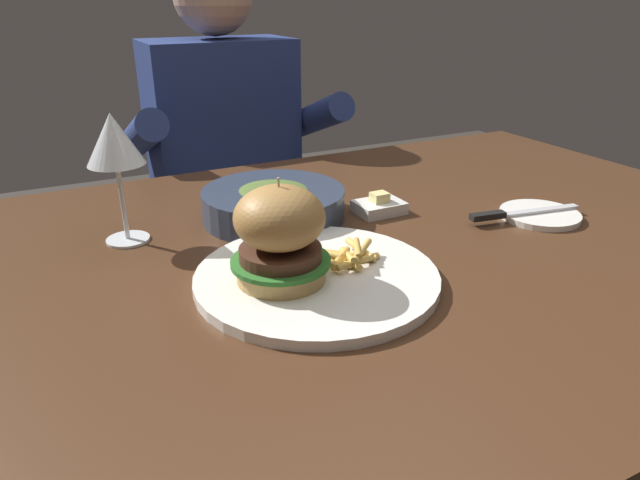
{
  "coord_description": "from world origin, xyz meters",
  "views": [
    {
      "loc": [
        -0.38,
        -0.66,
        1.09
      ],
      "look_at": [
        -0.07,
        -0.05,
        0.78
      ],
      "focal_mm": 32.0,
      "sensor_mm": 36.0,
      "label": 1
    }
  ],
  "objects_px": {
    "soup_bowl": "(274,203)",
    "bread_plate": "(540,215)",
    "butter_dish": "(379,206)",
    "burger_sandwich": "(280,234)",
    "main_plate": "(317,277)",
    "table_knife": "(515,213)",
    "diner_person": "(228,201)",
    "wine_glass": "(114,143)"
  },
  "relations": [
    {
      "from": "soup_bowl",
      "to": "bread_plate",
      "type": "bearing_deg",
      "value": -26.83
    },
    {
      "from": "butter_dish",
      "to": "soup_bowl",
      "type": "bearing_deg",
      "value": 160.73
    },
    {
      "from": "burger_sandwich",
      "to": "bread_plate",
      "type": "xyz_separation_m",
      "value": [
        0.48,
        0.03,
        -0.07
      ]
    },
    {
      "from": "main_plate",
      "to": "soup_bowl",
      "type": "bearing_deg",
      "value": 80.55
    },
    {
      "from": "butter_dish",
      "to": "soup_bowl",
      "type": "distance_m",
      "value": 0.18
    },
    {
      "from": "table_knife",
      "to": "burger_sandwich",
      "type": "bearing_deg",
      "value": -174.71
    },
    {
      "from": "table_knife",
      "to": "diner_person",
      "type": "distance_m",
      "value": 0.84
    },
    {
      "from": "table_knife",
      "to": "main_plate",
      "type": "bearing_deg",
      "value": -173.5
    },
    {
      "from": "burger_sandwich",
      "to": "butter_dish",
      "type": "xyz_separation_m",
      "value": [
        0.26,
        0.17,
        -0.06
      ]
    },
    {
      "from": "wine_glass",
      "to": "burger_sandwich",
      "type": "bearing_deg",
      "value": -59.35
    },
    {
      "from": "bread_plate",
      "to": "diner_person",
      "type": "bearing_deg",
      "value": 109.98
    },
    {
      "from": "burger_sandwich",
      "to": "butter_dish",
      "type": "bearing_deg",
      "value": 34.07
    },
    {
      "from": "butter_dish",
      "to": "soup_bowl",
      "type": "height_order",
      "value": "soup_bowl"
    },
    {
      "from": "main_plate",
      "to": "soup_bowl",
      "type": "xyz_separation_m",
      "value": [
        0.04,
        0.24,
        0.02
      ]
    },
    {
      "from": "burger_sandwich",
      "to": "soup_bowl",
      "type": "relative_size",
      "value": 0.57
    },
    {
      "from": "bread_plate",
      "to": "diner_person",
      "type": "distance_m",
      "value": 0.86
    },
    {
      "from": "bread_plate",
      "to": "butter_dish",
      "type": "height_order",
      "value": "butter_dish"
    },
    {
      "from": "table_knife",
      "to": "wine_glass",
      "type": "bearing_deg",
      "value": 160.43
    },
    {
      "from": "main_plate",
      "to": "soup_bowl",
      "type": "distance_m",
      "value": 0.24
    },
    {
      "from": "butter_dish",
      "to": "burger_sandwich",
      "type": "bearing_deg",
      "value": -145.93
    },
    {
      "from": "table_knife",
      "to": "bread_plate",
      "type": "bearing_deg",
      "value": -9.31
    },
    {
      "from": "table_knife",
      "to": "butter_dish",
      "type": "relative_size",
      "value": 2.53
    },
    {
      "from": "bread_plate",
      "to": "table_knife",
      "type": "height_order",
      "value": "table_knife"
    },
    {
      "from": "main_plate",
      "to": "burger_sandwich",
      "type": "distance_m",
      "value": 0.08
    },
    {
      "from": "bread_plate",
      "to": "table_knife",
      "type": "relative_size",
      "value": 0.64
    },
    {
      "from": "table_knife",
      "to": "soup_bowl",
      "type": "distance_m",
      "value": 0.4
    },
    {
      "from": "main_plate",
      "to": "bread_plate",
      "type": "height_order",
      "value": "main_plate"
    },
    {
      "from": "burger_sandwich",
      "to": "butter_dish",
      "type": "relative_size",
      "value": 1.67
    },
    {
      "from": "burger_sandwich",
      "to": "wine_glass",
      "type": "bearing_deg",
      "value": 120.65
    },
    {
      "from": "wine_glass",
      "to": "bread_plate",
      "type": "xyz_separation_m",
      "value": [
        0.63,
        -0.21,
        -0.15
      ]
    },
    {
      "from": "soup_bowl",
      "to": "diner_person",
      "type": "xyz_separation_m",
      "value": [
        0.11,
        0.59,
        -0.2
      ]
    },
    {
      "from": "main_plate",
      "to": "wine_glass",
      "type": "bearing_deg",
      "value": 127.82
    },
    {
      "from": "main_plate",
      "to": "bread_plate",
      "type": "relative_size",
      "value": 2.43
    },
    {
      "from": "table_knife",
      "to": "soup_bowl",
      "type": "bearing_deg",
      "value": 151.0
    },
    {
      "from": "burger_sandwich",
      "to": "diner_person",
      "type": "distance_m",
      "value": 0.88
    },
    {
      "from": "burger_sandwich",
      "to": "butter_dish",
      "type": "height_order",
      "value": "burger_sandwich"
    },
    {
      "from": "soup_bowl",
      "to": "table_knife",
      "type": "bearing_deg",
      "value": -29.0
    },
    {
      "from": "main_plate",
      "to": "burger_sandwich",
      "type": "height_order",
      "value": "burger_sandwich"
    },
    {
      "from": "wine_glass",
      "to": "butter_dish",
      "type": "relative_size",
      "value": 2.42
    },
    {
      "from": "diner_person",
      "to": "burger_sandwich",
      "type": "bearing_deg",
      "value": -103.24
    },
    {
      "from": "bread_plate",
      "to": "soup_bowl",
      "type": "height_order",
      "value": "soup_bowl"
    },
    {
      "from": "main_plate",
      "to": "table_knife",
      "type": "height_order",
      "value": "table_knife"
    }
  ]
}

